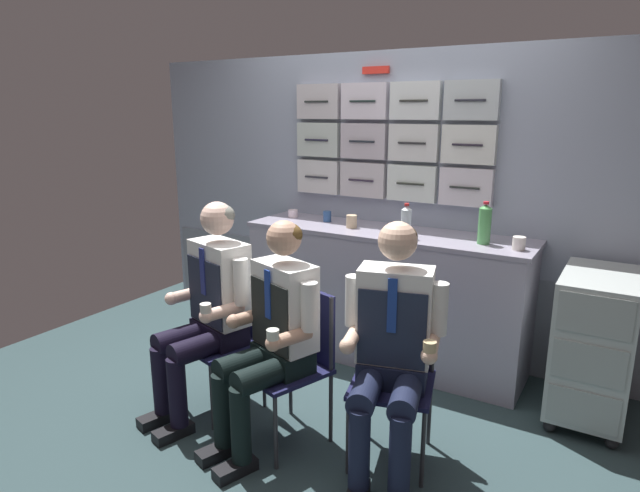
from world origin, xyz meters
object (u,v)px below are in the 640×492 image
object	(u,v)px
folding_chair_right	(297,349)
paper_cup_blue	(293,213)
crew_member_left	(209,302)
folding_chair_by_counter	(395,360)
crew_member_right	(272,329)
crew_member_by_counter	(392,341)
service_trolley	(594,342)
water_bottle_blue_cap	(406,222)
folding_chair_left	(233,324)

from	to	relation	value
folding_chair_right	paper_cup_blue	xyz separation A→B (m)	(-0.81, 1.19, 0.47)
crew_member_left	folding_chair_by_counter	distance (m)	1.10
folding_chair_by_counter	paper_cup_blue	xyz separation A→B (m)	(-1.32, 1.04, 0.47)
crew_member_right	crew_member_by_counter	xyz separation A→B (m)	(0.60, 0.14, 0.02)
crew_member_left	folding_chair_right	bearing A→B (deg)	6.14
folding_chair_by_counter	crew_member_by_counter	distance (m)	0.24
service_trolley	crew_member_by_counter	size ratio (longest dim) A/B	0.70
service_trolley	folding_chair_right	world-z (taller)	service_trolley
service_trolley	crew_member_by_counter	world-z (taller)	crew_member_by_counter
crew_member_right	folding_chair_by_counter	xyz separation A→B (m)	(0.56, 0.30, -0.16)
water_bottle_blue_cap	paper_cup_blue	world-z (taller)	water_bottle_blue_cap
paper_cup_blue	crew_member_right	bearing A→B (deg)	-60.47
folding_chair_left	folding_chair_right	bearing A→B (deg)	-10.10
folding_chair_left	folding_chair_right	size ratio (longest dim) A/B	1.00
crew_member_right	water_bottle_blue_cap	distance (m)	1.23
water_bottle_blue_cap	folding_chair_left	bearing A→B (deg)	-128.95
paper_cup_blue	service_trolley	bearing A→B (deg)	-4.78
folding_chair_right	paper_cup_blue	size ratio (longest dim) A/B	11.23
folding_chair_by_counter	folding_chair_right	bearing A→B (deg)	-164.10
folding_chair_left	folding_chair_by_counter	xyz separation A→B (m)	(1.02, 0.05, 0.00)
crew_member_right	crew_member_by_counter	bearing A→B (deg)	13.37
crew_member_left	crew_member_by_counter	world-z (taller)	crew_member_left
service_trolley	folding_chair_right	distance (m)	1.69
crew_member_left	folding_chair_right	distance (m)	0.59
service_trolley	paper_cup_blue	distance (m)	2.23
folding_chair_right	crew_member_left	bearing A→B (deg)	-173.86
service_trolley	folding_chair_by_counter	size ratio (longest dim) A/B	1.05
folding_chair_by_counter	crew_member_by_counter	world-z (taller)	crew_member_by_counter
crew_member_by_counter	paper_cup_blue	bearing A→B (deg)	138.63
crew_member_right	water_bottle_blue_cap	world-z (taller)	crew_member_right
crew_member_left	crew_member_right	bearing A→B (deg)	-10.28
water_bottle_blue_cap	paper_cup_blue	size ratio (longest dim) A/B	3.07
crew_member_left	water_bottle_blue_cap	xyz separation A→B (m)	(0.76, 1.04, 0.36)
folding_chair_left	paper_cup_blue	bearing A→B (deg)	104.97
folding_chair_by_counter	service_trolley	bearing A→B (deg)	45.35
folding_chair_left	water_bottle_blue_cap	xyz separation A→B (m)	(0.72, 0.89, 0.55)
crew_member_right	paper_cup_blue	distance (m)	1.57
service_trolley	folding_chair_right	xyz separation A→B (m)	(-1.35, -1.00, 0.04)
folding_chair_right	folding_chair_by_counter	xyz separation A→B (m)	(0.51, 0.14, 0.00)
service_trolley	crew_member_left	size ratio (longest dim) A/B	0.69
water_bottle_blue_cap	crew_member_by_counter	bearing A→B (deg)	-70.81
crew_member_left	crew_member_right	world-z (taller)	crew_member_left
service_trolley	crew_member_left	world-z (taller)	crew_member_left
service_trolley	paper_cup_blue	size ratio (longest dim) A/B	11.82
folding_chair_right	crew_member_right	world-z (taller)	crew_member_right
crew_member_left	paper_cup_blue	bearing A→B (deg)	101.29
folding_chair_left	crew_member_by_counter	xyz separation A→B (m)	(1.07, -0.10, 0.18)
service_trolley	crew_member_right	bearing A→B (deg)	-140.59
water_bottle_blue_cap	crew_member_left	bearing A→B (deg)	-126.19
crew_member_left	folding_chair_by_counter	size ratio (longest dim) A/B	1.52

